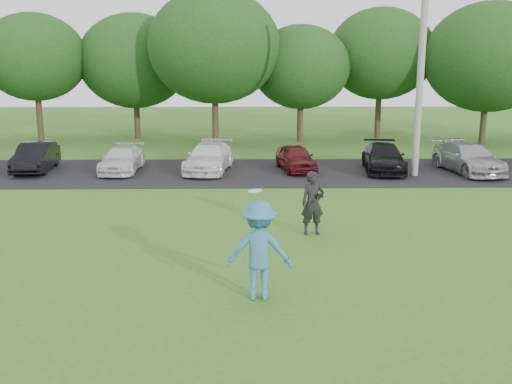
# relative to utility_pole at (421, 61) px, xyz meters

# --- Properties ---
(ground) EXTENTS (100.00, 100.00, 0.00)m
(ground) POSITION_rel_utility_pole_xyz_m (-6.78, -12.08, -4.70)
(ground) COLOR #34671D
(ground) RESTS_ON ground
(parking_lot) EXTENTS (32.00, 6.50, 0.03)m
(parking_lot) POSITION_rel_utility_pole_xyz_m (-6.78, 0.92, -4.69)
(parking_lot) COLOR black
(parking_lot) RESTS_ON ground
(utility_pole) EXTENTS (0.28, 0.28, 9.40)m
(utility_pole) POSITION_rel_utility_pole_xyz_m (0.00, 0.00, 0.00)
(utility_pole) COLOR gray
(utility_pole) RESTS_ON ground
(frisbee_player) EXTENTS (1.36, 0.85, 2.29)m
(frisbee_player) POSITION_rel_utility_pole_xyz_m (-6.79, -12.50, -3.69)
(frisbee_player) COLOR teal
(frisbee_player) RESTS_ON ground
(camera_bystander) EXTENTS (0.70, 0.51, 1.76)m
(camera_bystander) POSITION_rel_utility_pole_xyz_m (-5.22, -8.16, -3.82)
(camera_bystander) COLOR black
(camera_bystander) RESTS_ON ground
(parked_cars) EXTENTS (28.22, 4.83, 1.24)m
(parked_cars) POSITION_rel_utility_pole_xyz_m (-6.18, 1.02, -4.08)
(parked_cars) COLOR white
(parked_cars) RESTS_ON parking_lot
(tree_row) EXTENTS (42.39, 9.85, 8.64)m
(tree_row) POSITION_rel_utility_pole_xyz_m (-5.27, 10.68, 0.21)
(tree_row) COLOR #38281C
(tree_row) RESTS_ON ground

